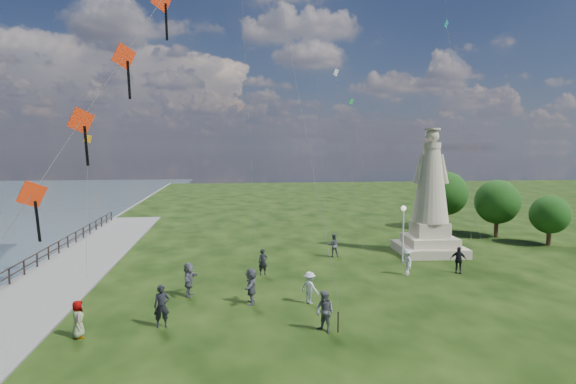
{
  "coord_description": "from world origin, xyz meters",
  "views": [
    {
      "loc": [
        -4.02,
        -16.19,
        7.75
      ],
      "look_at": [
        -1.0,
        8.0,
        5.5
      ],
      "focal_mm": 30.0,
      "sensor_mm": 36.0,
      "label": 1
    }
  ],
  "objects": [
    {
      "name": "waterfront",
      "position": [
        -15.24,
        8.99,
        -0.06
      ],
      "size": [
        200.0,
        200.0,
        1.51
      ],
      "color": "#374C52",
      "rests_on": "ground"
    },
    {
      "name": "statue",
      "position": [
        10.61,
        17.08,
        3.45
      ],
      "size": [
        4.72,
        4.72,
        9.14
      ],
      "rotation": [
        0.0,
        0.0,
        -0.05
      ],
      "color": "#C0B091",
      "rests_on": "ground"
    },
    {
      "name": "lamppost",
      "position": [
        7.71,
        14.78,
        2.78
      ],
      "size": [
        0.36,
        0.36,
        3.85
      ],
      "color": "silver",
      "rests_on": "ground"
    },
    {
      "name": "tree_row",
      "position": [
        18.32,
        24.09,
        3.11
      ],
      "size": [
        8.32,
        12.18,
        5.49
      ],
      "color": "#382314",
      "rests_on": "ground"
    },
    {
      "name": "person_0",
      "position": [
        -6.94,
        4.57,
        0.92
      ],
      "size": [
        0.74,
        0.54,
        1.85
      ],
      "primitive_type": "imported",
      "rotation": [
        0.0,
        0.0,
        0.16
      ],
      "color": "black",
      "rests_on": "ground"
    },
    {
      "name": "person_1",
      "position": [
        -0.04,
        3.16,
        0.88
      ],
      "size": [
        0.94,
        0.99,
        1.75
      ],
      "primitive_type": "imported",
      "rotation": [
        0.0,
        0.0,
        -0.91
      ],
      "color": "#595960",
      "rests_on": "ground"
    },
    {
      "name": "person_2",
      "position": [
        -0.04,
        6.92,
        0.8
      ],
      "size": [
        1.09,
        1.12,
        1.6
      ],
      "primitive_type": "imported",
      "rotation": [
        0.0,
        0.0,
        2.32
      ],
      "color": "silver",
      "rests_on": "ground"
    },
    {
      "name": "person_5",
      "position": [
        -6.12,
        8.9,
        0.89
      ],
      "size": [
        1.03,
        1.76,
        1.78
      ],
      "primitive_type": "imported",
      "rotation": [
        0.0,
        0.0,
        1.37
      ],
      "color": "#595960",
      "rests_on": "ground"
    },
    {
      "name": "person_6",
      "position": [
        -1.97,
        12.59,
        0.79
      ],
      "size": [
        0.65,
        0.5,
        1.59
      ],
      "primitive_type": "imported",
      "rotation": [
        0.0,
        0.0,
        0.23
      ],
      "color": "black",
      "rests_on": "ground"
    },
    {
      "name": "person_7",
      "position": [
        3.37,
        16.84,
        0.84
      ],
      "size": [
        0.87,
        0.6,
        1.68
      ],
      "primitive_type": "imported",
      "rotation": [
        0.0,
        0.0,
        3.02
      ],
      "color": "#595960",
      "rests_on": "ground"
    },
    {
      "name": "person_8",
      "position": [
        6.73,
        11.48,
        0.8
      ],
      "size": [
        0.67,
        1.1,
        1.6
      ],
      "primitive_type": "imported",
      "rotation": [
        0.0,
        0.0,
        -1.43
      ],
      "color": "silver",
      "rests_on": "ground"
    },
    {
      "name": "person_9",
      "position": [
        10.07,
        11.5,
        0.83
      ],
      "size": [
        1.09,
        0.88,
        1.65
      ],
      "primitive_type": "imported",
      "rotation": [
        0.0,
        0.0,
        -0.47
      ],
      "color": "black",
      "rests_on": "ground"
    },
    {
      "name": "person_10",
      "position": [
        -10.17,
        3.79,
        0.77
      ],
      "size": [
        0.68,
        0.86,
        1.55
      ],
      "primitive_type": "imported",
      "rotation": [
        0.0,
        0.0,
        1.9
      ],
      "color": "#595960",
      "rests_on": "ground"
    },
    {
      "name": "person_11",
      "position": [
        -2.95,
        7.22,
        0.9
      ],
      "size": [
        0.89,
        1.73,
        1.79
      ],
      "primitive_type": "imported",
      "rotation": [
        0.0,
        0.0,
        4.61
      ],
      "color": "#595960",
      "rests_on": "ground"
    },
    {
      "name": "red_kite_train",
      "position": [
        -7.54,
        4.61,
        12.29
      ],
      "size": [
        9.96,
        9.35,
        19.81
      ],
      "color": "black",
      "rests_on": "ground"
    },
    {
      "name": "small_kites",
      "position": [
        4.26,
        22.83,
        14.96
      ],
      "size": [
        28.56,
        16.07,
        29.6
      ],
      "color": "silver",
      "rests_on": "ground"
    }
  ]
}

